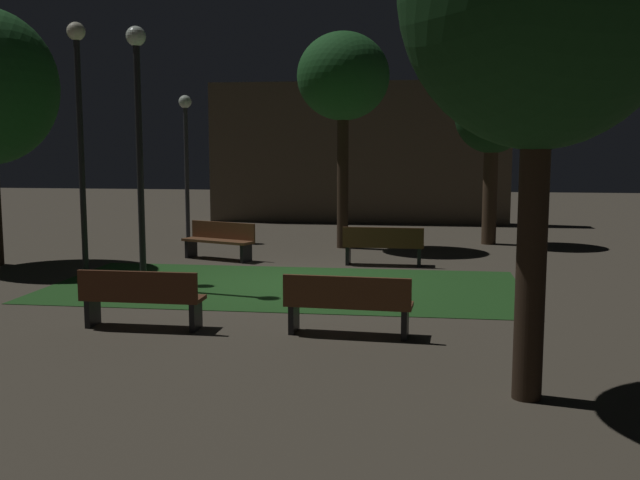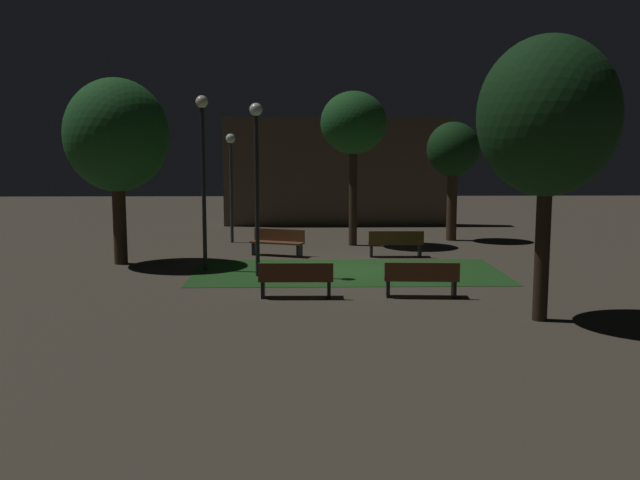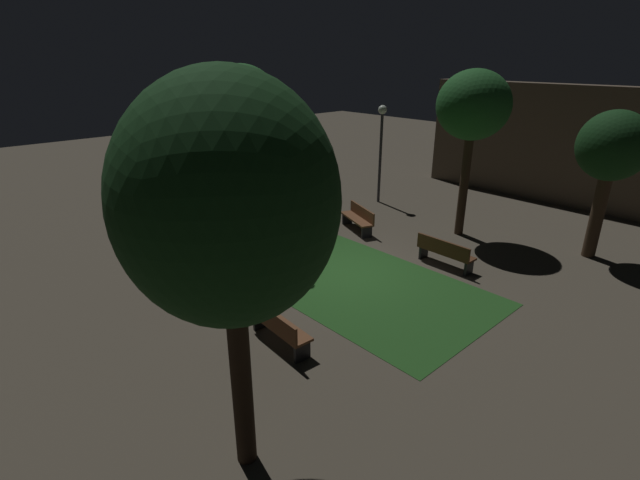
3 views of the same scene
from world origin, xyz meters
The scene contains 12 objects.
ground_plane centered at (0.00, 0.00, 0.00)m, with size 60.00×60.00×0.00m, color #4C4438.
grass_lawn centered at (-0.05, -0.32, 0.01)m, with size 8.94×4.43×0.01m, color #23511E.
bench_near_trees centered at (-1.52, -3.80, 0.48)m, with size 1.81×0.50×0.88m.
bench_lawn_edge centered at (1.52, -3.80, 0.48)m, with size 1.83×0.59×0.88m.
bench_path_side centered at (-2.19, 2.81, 0.48)m, with size 1.85×1.09×0.88m.
bench_front_right centered at (1.70, 2.40, 0.48)m, with size 1.81×0.51×0.88m.
tree_tall_center centered at (4.37, 6.49, 3.40)m, with size 2.00×2.00×4.53m.
tree_near_wall centered at (0.48, 5.21, 4.39)m, with size 2.38×2.38×5.58m.
lamp_post_plaza_east centered at (-4.04, 6.07, 2.81)m, with size 0.36×0.36×4.08m.
lamp_post_near_wall centered at (-4.23, 0.04, 3.40)m, with size 0.36×0.36×5.08m.
lamp_post_path_center centered at (-2.62, -0.92, 3.24)m, with size 0.36×0.36×4.81m.
building_wall_backdrop centered at (0.29, 11.73, 2.44)m, with size 10.45×0.80×4.88m, color brown.
Camera 1 is at (2.51, -13.80, 2.67)m, focal length 40.93 mm.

